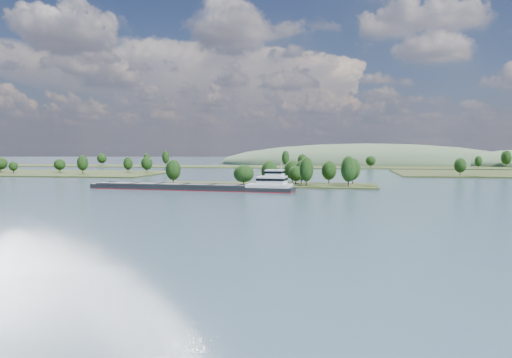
# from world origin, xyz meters

# --- Properties ---
(ground) EXTENTS (1800.00, 1800.00, 0.00)m
(ground) POSITION_xyz_m (0.00, 120.00, 0.00)
(ground) COLOR #344A5B
(ground) RESTS_ON ground
(tree_island) EXTENTS (100.00, 31.54, 14.22)m
(tree_island) POSITION_xyz_m (6.11, 179.07, 3.76)
(tree_island) COLOR #273417
(tree_island) RESTS_ON ground
(back_shoreline) EXTENTS (900.00, 60.00, 15.63)m
(back_shoreline) POSITION_xyz_m (6.67, 399.86, 0.64)
(back_shoreline) COLOR #273417
(back_shoreline) RESTS_ON ground
(hill_west) EXTENTS (320.00, 160.00, 44.00)m
(hill_west) POSITION_xyz_m (60.00, 500.00, 0.00)
(hill_west) COLOR #3F563B
(hill_west) RESTS_ON ground
(cargo_barge) EXTENTS (86.64, 18.71, 11.64)m
(cargo_barge) POSITION_xyz_m (-20.24, 151.45, 1.47)
(cargo_barge) COLOR black
(cargo_barge) RESTS_ON ground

